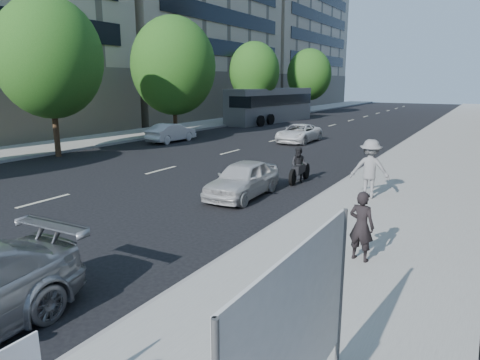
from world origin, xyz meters
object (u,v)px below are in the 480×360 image
Objects in this scene: jogger at (370,169)px; bus at (271,106)px; protest_banner at (295,334)px; pedestrian_woman at (361,226)px; motorcycle at (299,167)px; white_sedan_near at (243,179)px; white_sedan_mid at (171,133)px; white_sedan_far at (299,133)px.

jogger is 0.16× the size of bus.
jogger is 0.64× the size of protest_banner.
jogger is 1.27× the size of pedestrian_woman.
protest_banner is 12.92m from motorcycle.
white_sedan_mid is (-11.13, 9.67, -0.00)m from white_sedan_near.
motorcycle is at bearing -67.23° from white_sedan_far.
jogger is 17.17m from white_sedan_mid.
white_sedan_near is 14.75m from white_sedan_mid.
motorcycle is (-3.12, 1.49, -0.49)m from jogger.
motorcycle is at bearing 152.08° from white_sedan_mid.
white_sedan_far is at bearing 102.84° from white_sedan_near.
jogger is at bearing -67.64° from pedestrian_woman.
white_sedan_mid is (-16.91, 18.56, -0.78)m from protest_banner.
pedestrian_woman is 0.75× the size of motorcycle.
pedestrian_woman reaches higher than white_sedan_near.
bus is (-12.74, 23.03, 1.00)m from motorcycle.
white_sedan_mid is at bearing -150.60° from white_sedan_far.
motorcycle is (0.85, 3.02, 0.01)m from white_sedan_near.
pedestrian_woman is at bearing -63.48° from white_sedan_far.
motorcycle reaches higher than white_sedan_mid.
jogger is at bearing -50.63° from bus.
motorcycle is at bearing 112.47° from protest_banner.
white_sedan_far is 11.78m from motorcycle.
pedestrian_woman is 0.36× the size of white_sedan_far.
pedestrian_woman is at bearing 97.28° from protest_banner.
bus is (-8.15, 12.19, 1.04)m from white_sedan_far.
protest_banner is 24.68m from white_sedan_far.
pedestrian_woman is 8.02m from motorcycle.
motorcycle is 26.34m from bus.
pedestrian_woman is 0.41× the size of white_sedan_mid.
motorcycle reaches higher than white_sedan_far.
white_sedan_mid is at bearing 136.76° from white_sedan_near.
white_sedan_near is (-5.12, 3.76, -0.29)m from pedestrian_woman.
motorcycle reaches higher than white_sedan_near.
pedestrian_woman is 0.42× the size of white_sedan_near.
bus is (-15.87, 24.52, 0.51)m from jogger.
white_sedan_mid is at bearing -80.87° from bus.
pedestrian_woman is 21.09m from white_sedan_mid.
motorcycle is (4.59, -10.85, 0.04)m from white_sedan_far.
motorcycle is at bearing -54.58° from bus.
pedestrian_woman is at bearing -63.83° from motorcycle.
protest_banner is 25.12m from white_sedan_mid.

